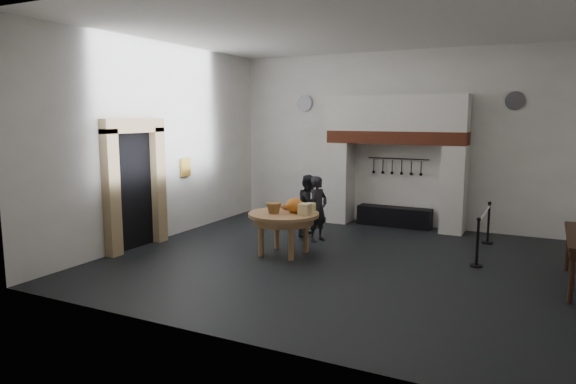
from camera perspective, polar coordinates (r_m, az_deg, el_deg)
The scene contains 29 objects.
floor at distance 10.27m, azimuth 6.20°, elevation -7.73°, with size 9.00×8.00×0.02m, color black.
ceiling at distance 10.00m, azimuth 6.63°, elevation 17.87°, with size 9.00×8.00×0.02m, color silver.
wall_back at distance 13.70m, azimuth 12.29°, elevation 5.75°, with size 9.00×0.02×4.50m, color white.
wall_front at distance 6.30m, azimuth -6.42°, elevation 2.85°, with size 9.00×0.02×4.50m, color white.
wall_left at distance 12.20m, azimuth -13.91°, elevation 5.38°, with size 0.02×8.00×4.50m, color white.
chimney_pier_left at distance 13.91m, azimuth 5.89°, elevation 1.08°, with size 0.55×0.70×2.15m, color silver.
chimney_pier_right at distance 13.16m, azimuth 17.96°, elevation 0.29°, with size 0.55×0.70×2.15m, color silver.
hearth_brick_band at distance 13.36m, azimuth 11.92°, elevation 5.96°, with size 3.50×0.72×0.32m, color #9E442B.
chimney_hood at distance 13.34m, azimuth 12.00°, elevation 8.57°, with size 3.50×0.70×0.90m, color silver.
iron_range at distance 13.66m, azimuth 11.73°, elevation -2.69°, with size 1.90×0.45×0.50m, color black.
utensil_rail at distance 13.65m, azimuth 12.14°, elevation 3.64°, with size 0.02×0.02×1.60m, color black.
door_recess at distance 11.54m, azimuth -16.84°, elevation 0.10°, with size 0.04×1.10×2.50m, color black.
door_jamb_near at distance 10.97m, azimuth -19.02°, elevation -0.15°, with size 0.22×0.30×2.60m, color tan.
door_jamb_far at distance 11.98m, azimuth -14.24°, elevation 0.75°, with size 0.22×0.30×2.60m, color tan.
door_lintel at distance 11.36m, azimuth -16.82°, elevation 7.07°, with size 0.22×1.70×0.30m, color tan.
wall_plaque at distance 12.83m, azimuth -11.31°, elevation 2.70°, with size 0.05×0.34×0.44m, color gold.
work_table at distance 10.58m, azimuth -0.48°, elevation -2.52°, with size 1.46×1.46×0.07m, color #A97250.
pumpkin at distance 10.55m, azimuth 0.73°, elevation -1.50°, with size 0.36×0.36×0.31m, color orange.
cheese_block_big at distance 10.29m, azimuth 1.87°, elevation -1.96°, with size 0.22×0.22×0.24m, color #E2C587.
cheese_block_small at distance 10.57m, azimuth 2.46°, elevation -1.79°, with size 0.18×0.18×0.20m, color #FFF298.
wicker_basket at distance 10.49m, azimuth -1.58°, elevation -1.81°, with size 0.32×0.32×0.22m, color olive.
bread_loaf at distance 10.92m, azimuth -0.11°, elevation -1.64°, with size 0.31×0.18×0.13m, color #9F6A38.
visitor_near at distance 11.73m, azimuth 3.36°, elevation -1.89°, with size 0.55×0.36×1.50m, color black.
visitor_far at distance 12.25m, azimuth 2.39°, elevation -1.50°, with size 0.71×0.56×1.47m, color black.
pewter_plate_back_left at distance 14.56m, azimuth 1.89°, elevation 9.83°, with size 0.44×0.44×0.03m, color #4C4C51.
pewter_plate_back_right at distance 13.23m, azimuth 23.92°, elevation 9.25°, with size 0.44×0.44×0.03m, color #4C4C51.
barrier_post_near at distance 10.45m, azimuth 20.30°, elevation -5.39°, with size 0.05×0.05×0.90m, color black.
barrier_post_far at distance 12.39m, azimuth 21.38°, elevation -3.32°, with size 0.05×0.05×0.90m, color black.
barrier_rope at distance 11.34m, azimuth 20.99°, elevation -2.29°, with size 0.04×0.04×2.00m, color silver.
Camera 1 is at (3.43, -9.24, 2.87)m, focal length 32.00 mm.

